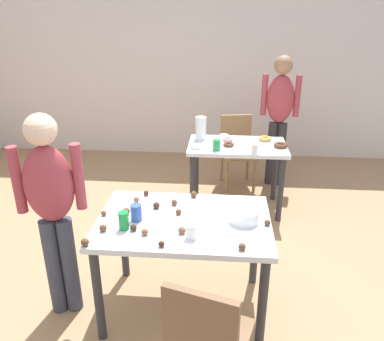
{
  "coord_description": "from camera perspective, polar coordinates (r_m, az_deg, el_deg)",
  "views": [
    {
      "loc": [
        0.38,
        -2.47,
        2.07
      ],
      "look_at": [
        0.15,
        0.31,
        0.9
      ],
      "focal_mm": 36.22,
      "sensor_mm": 36.0,
      "label": 1
    }
  ],
  "objects": [
    {
      "name": "cake_ball_11",
      "position": [
        2.34,
        7.39,
        -11.07
      ],
      "size": [
        0.05,
        0.05,
        0.05
      ],
      "primitive_type": "sphere",
      "color": "brown",
      "rests_on": "dining_table_near"
    },
    {
      "name": "chair_near_table",
      "position": [
        2.18,
        2.12,
        -23.5
      ],
      "size": [
        0.5,
        0.5,
        0.87
      ],
      "color": "brown",
      "rests_on": "ground_plane"
    },
    {
      "name": "fork_near",
      "position": [
        2.48,
        4.67,
        -9.35
      ],
      "size": [
        0.17,
        0.02,
        0.01
      ],
      "primitive_type": "cube",
      "color": "silver",
      "rests_on": "dining_table_near"
    },
    {
      "name": "cup_far_0",
      "position": [
        3.85,
        9.19,
        3.19
      ],
      "size": [
        0.07,
        0.07,
        0.1
      ],
      "primitive_type": "cylinder",
      "color": "white",
      "rests_on": "dining_table_far"
    },
    {
      "name": "person_girl_near",
      "position": [
        2.72,
        -19.95,
        -4.38
      ],
      "size": [
        0.45,
        0.27,
        1.49
      ],
      "color": "#383D4C",
      "rests_on": "ground_plane"
    },
    {
      "name": "mixing_bowl",
      "position": [
        2.62,
        7.69,
        -6.61
      ],
      "size": [
        0.2,
        0.2,
        0.08
      ],
      "primitive_type": "cylinder",
      "color": "white",
      "rests_on": "dining_table_near"
    },
    {
      "name": "donut_far_5",
      "position": [
        4.09,
        12.92,
        3.65
      ],
      "size": [
        0.14,
        0.14,
        0.04
      ],
      "primitive_type": "torus",
      "color": "brown",
      "rests_on": "dining_table_far"
    },
    {
      "name": "cake_ball_8",
      "position": [
        2.54,
        -8.62,
        -8.33
      ],
      "size": [
        0.04,
        0.04,
        0.04
      ],
      "primitive_type": "sphere",
      "color": "#3D2319",
      "rests_on": "dining_table_near"
    },
    {
      "name": "donut_far_0",
      "position": [
        4.21,
        5.3,
        4.63
      ],
      "size": [
        0.12,
        0.12,
        0.03
      ],
      "primitive_type": "torus",
      "color": "pink",
      "rests_on": "dining_table_far"
    },
    {
      "name": "cup_near_1",
      "position": [
        2.42,
        -0.09,
        -8.92
      ],
      "size": [
        0.07,
        0.07,
        0.1
      ],
      "primitive_type": "cylinder",
      "color": "white",
      "rests_on": "dining_table_near"
    },
    {
      "name": "pitcher_far",
      "position": [
        4.23,
        1.31,
        6.29
      ],
      "size": [
        0.12,
        0.12,
        0.24
      ],
      "primitive_type": "cylinder",
      "color": "white",
      "rests_on": "dining_table_far"
    },
    {
      "name": "cake_ball_2",
      "position": [
        2.75,
        -12.86,
        -6.16
      ],
      "size": [
        0.04,
        0.04,
        0.04
      ],
      "primitive_type": "sphere",
      "color": "brown",
      "rests_on": "dining_table_near"
    },
    {
      "name": "cake_ball_0",
      "position": [
        2.57,
        -12.96,
        -8.25
      ],
      "size": [
        0.05,
        0.05,
        0.05
      ],
      "primitive_type": "sphere",
      "color": "brown",
      "rests_on": "dining_table_near"
    },
    {
      "name": "cake_ball_4",
      "position": [
        2.61,
        11.04,
        -7.54
      ],
      "size": [
        0.04,
        0.04,
        0.04
      ],
      "primitive_type": "sphere",
      "color": "brown",
      "rests_on": "dining_table_near"
    },
    {
      "name": "dining_table_near",
      "position": [
        2.69,
        -1.21,
        -9.07
      ],
      "size": [
        1.17,
        0.79,
        0.75
      ],
      "color": "silver",
      "rests_on": "ground_plane"
    },
    {
      "name": "cake_ball_5",
      "position": [
        2.36,
        -4.52,
        -10.74
      ],
      "size": [
        0.04,
        0.04,
        0.04
      ],
      "primitive_type": "sphere",
      "color": "#3D2319",
      "rests_on": "dining_table_near"
    },
    {
      "name": "cake_ball_7",
      "position": [
        2.69,
        -1.99,
        -6.12
      ],
      "size": [
        0.04,
        0.04,
        0.04
      ],
      "primitive_type": "sphere",
      "color": "brown",
      "rests_on": "dining_table_near"
    },
    {
      "name": "chair_far_table",
      "position": [
        4.81,
        6.66,
        3.53
      ],
      "size": [
        0.47,
        0.47,
        0.87
      ],
      "color": "olive",
      "rests_on": "ground_plane"
    },
    {
      "name": "cake_ball_14",
      "position": [
        2.48,
        -6.97,
        -8.97
      ],
      "size": [
        0.04,
        0.04,
        0.04
      ],
      "primitive_type": "sphere",
      "color": "brown",
      "rests_on": "dining_table_near"
    },
    {
      "name": "cake_ball_13",
      "position": [
        2.78,
        -5.27,
        -5.15
      ],
      "size": [
        0.05,
        0.05,
        0.05
      ],
      "primitive_type": "sphere",
      "color": "#3D2319",
      "rests_on": "dining_table_near"
    },
    {
      "name": "cake_ball_1",
      "position": [
        2.97,
        -6.77,
        -3.33
      ],
      "size": [
        0.04,
        0.04,
        0.04
      ],
      "primitive_type": "sphere",
      "color": "#3D2319",
      "rests_on": "dining_table_near"
    },
    {
      "name": "ground_plane",
      "position": [
        3.24,
        -3.17,
        -16.95
      ],
      "size": [
        6.4,
        6.4,
        0.0
      ],
      "primitive_type": "plane",
      "color": "#9E7A56"
    },
    {
      "name": "cake_ball_15",
      "position": [
        2.93,
        0.26,
        -3.52
      ],
      "size": [
        0.05,
        0.05,
        0.05
      ],
      "primitive_type": "sphere",
      "color": "brown",
      "rests_on": "dining_table_near"
    },
    {
      "name": "soda_can",
      "position": [
        2.54,
        -10.04,
        -7.28
      ],
      "size": [
        0.07,
        0.07,
        0.12
      ],
      "primitive_type": "cylinder",
      "color": "#198438",
      "rests_on": "dining_table_near"
    },
    {
      "name": "dining_table_far",
      "position": [
        4.15,
        6.62,
        2.17
      ],
      "size": [
        1.02,
        0.62,
        0.75
      ],
      "color": "silver",
      "rests_on": "ground_plane"
    },
    {
      "name": "cake_ball_6",
      "position": [
        2.45,
        -15.48,
        -10.14
      ],
      "size": [
        0.05,
        0.05,
        0.05
      ],
      "primitive_type": "sphere",
      "color": "brown",
      "rests_on": "dining_table_near"
    },
    {
      "name": "donut_far_3",
      "position": [
        4.04,
        5.41,
        3.84
      ],
      "size": [
        0.11,
        0.11,
        0.03
      ],
      "primitive_type": "torus",
      "color": "brown",
      "rests_on": "dining_table_far"
    },
    {
      "name": "donut_far_2",
      "position": [
        4.32,
        4.76,
        5.12
      ],
      "size": [
        0.11,
        0.11,
        0.03
      ],
      "primitive_type": "torus",
      "color": "white",
      "rests_on": "dining_table_far"
    },
    {
      "name": "cake_ball_12",
      "position": [
        2.82,
        -2.63,
        -4.71
      ],
      "size": [
        0.04,
        0.04,
        0.04
      ],
      "primitive_type": "sphere",
      "color": "brown",
      "rests_on": "dining_table_near"
    },
    {
      "name": "cup_far_1",
      "position": [
        3.9,
        3.65,
        3.79
      ],
      "size": [
        0.08,
        0.08,
        0.11
      ],
      "primitive_type": "cylinder",
      "color": "green",
      "rests_on": "dining_table_far"
    },
    {
      "name": "cake_ball_10",
      "position": [
        2.48,
        -1.5,
        -8.79
      ],
      "size": [
        0.05,
        0.05,
        0.05
      ],
      "primitive_type": "sphere",
      "color": "brown",
      "rests_on": "dining_table_near"
    },
    {
      "name": "wall_back",
      "position": [
        5.73,
        0.96,
        15.05
      ],
      "size": [
        6.4,
        0.1,
        2.6
      ],
      "primitive_type": "cube",
      "color": "silver",
      "rests_on": "ground_plane"
    },
    {
      "name": "donut_far_4",
      "position": [
        4.27,
        10.71,
        4.64
      ],
      "size": [
        0.14,
        0.14,
        0.04
      ],
      "primitive_type": "torus",
      "color": "gold",
      "rests_on": "dining_table_far"
    },
    {
      "name": "cake_ball_3",
      "position": [
        2.89,
        -8.18,
        -4.24
      ],
      "size": [
        0.04,
        0.04,
        0.04
      ],
      "primitive_type": "sphere",
      "color": "brown",
      "rests_on": "dining_table_near"
    },
    {
      "name": "cup_near_0",
      "position": [
        2.63,
        -8.23,
        -6.17
      ],
      "size": [
        0.08,
        0.08,
        0.12
      ],
      "primitive_type": "cylinder",
      "color": "#3351B2",
      "rests_on": "dining_table_near"
    },
    {
      "name": "person_adult_far",
      "position": [
        4.76,
        12.75,
        8.7
      ],
      "size": [
        0.45,
        0.23,
        1.59
      ],
      "color": "#28282D",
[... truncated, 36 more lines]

